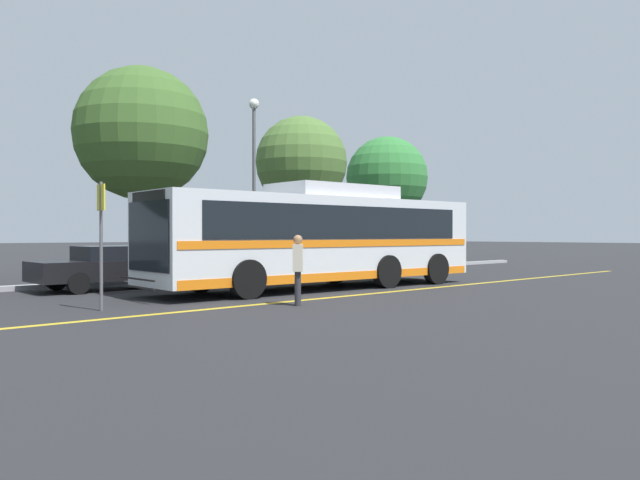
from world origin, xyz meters
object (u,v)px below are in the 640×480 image
(parked_car_1, at_px, (117,267))
(tree_2, at_px, (301,163))
(parked_car_2, at_px, (280,259))
(parked_car_3, at_px, (390,254))
(tree_3, at_px, (387,178))
(street_lamp, at_px, (254,160))
(tree_0, at_px, (141,134))
(bus_stop_sign, at_px, (101,230))
(transit_bus, at_px, (320,236))
(pedestrian_0, at_px, (298,266))

(parked_car_1, bearing_deg, tree_2, 114.54)
(parked_car_1, height_order, parked_car_2, parked_car_2)
(parked_car_3, bearing_deg, tree_3, -45.23)
(street_lamp, height_order, tree_0, tree_0)
(parked_car_1, bearing_deg, tree_0, 144.37)
(bus_stop_sign, xyz_separation_m, street_lamp, (9.53, 7.38, 2.89))
(transit_bus, xyz_separation_m, parked_car_1, (-4.62, 3.89, -0.89))
(transit_bus, bearing_deg, tree_0, 19.10)
(bus_stop_sign, height_order, street_lamp, street_lamp)
(parked_car_2, distance_m, pedestrian_0, 7.91)
(bus_stop_sign, distance_m, tree_3, 24.96)
(parked_car_2, bearing_deg, bus_stop_sign, -60.76)
(transit_bus, height_order, tree_2, tree_2)
(street_lamp, xyz_separation_m, tree_3, (12.52, 3.86, 0.34))
(parked_car_2, xyz_separation_m, tree_3, (13.67, 6.95, 4.19))
(pedestrian_0, relative_size, tree_3, 0.22)
(parked_car_1, relative_size, tree_0, 0.63)
(parked_car_3, distance_m, bus_stop_sign, 15.28)
(parked_car_1, bearing_deg, parked_car_3, 89.54)
(street_lamp, bearing_deg, tree_2, 28.40)
(parked_car_1, relative_size, street_lamp, 0.69)
(parked_car_1, xyz_separation_m, pedestrian_0, (1.18, -6.85, 0.24))
(pedestrian_0, height_order, tree_0, tree_0)
(parked_car_1, height_order, parked_car_3, parked_car_3)
(tree_2, xyz_separation_m, tree_3, (7.76, 1.29, -0.16))
(tree_0, bearing_deg, pedestrian_0, -97.28)
(parked_car_1, xyz_separation_m, tree_2, (11.75, 5.20, 4.44))
(parked_car_3, bearing_deg, transit_bus, 119.10)
(tree_3, bearing_deg, tree_0, -169.68)
(transit_bus, xyz_separation_m, tree_2, (7.13, 9.09, 3.55))
(parked_car_3, bearing_deg, parked_car_2, 94.87)
(parked_car_1, distance_m, tree_2, 13.60)
(bus_stop_sign, height_order, tree_0, tree_0)
(bus_stop_sign, bearing_deg, parked_car_2, -60.12)
(tree_0, bearing_deg, tree_3, 10.32)
(parked_car_1, relative_size, pedestrian_0, 3.02)
(transit_bus, height_order, parked_car_2, transit_bus)
(bus_stop_sign, bearing_deg, parked_car_1, -25.37)
(parked_car_1, bearing_deg, bus_stop_sign, -27.46)
(parked_car_3, bearing_deg, tree_0, 72.02)
(transit_bus, xyz_separation_m, street_lamp, (2.37, 6.52, 3.05))
(street_lamp, bearing_deg, parked_car_2, -110.42)
(tree_2, bearing_deg, tree_0, -168.92)
(street_lamp, height_order, tree_2, tree_2)
(tree_2, bearing_deg, tree_3, 9.42)
(transit_bus, bearing_deg, tree_3, -52.37)
(street_lamp, bearing_deg, bus_stop_sign, -142.25)
(pedestrian_0, height_order, tree_3, tree_3)
(bus_stop_sign, height_order, tree_2, tree_2)
(parked_car_3, height_order, tree_3, tree_3)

